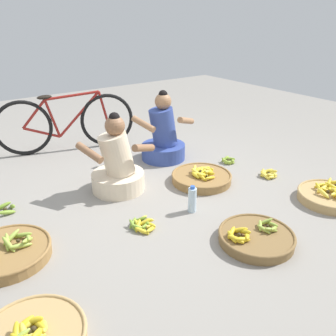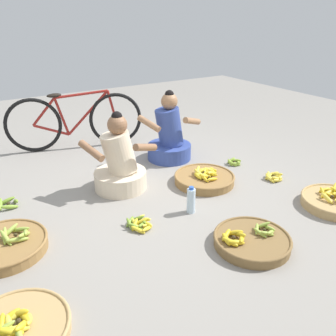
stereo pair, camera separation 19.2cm
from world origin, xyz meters
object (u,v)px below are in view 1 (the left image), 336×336
object	(u,v)px
bicycle_leaning	(66,123)
loose_bananas_back_center	(5,209)
banana_basket_mid_left	(202,177)
water_bottle	(192,200)
loose_bananas_near_vendor	(143,225)
vendor_woman_front	(117,166)
loose_bananas_near_bicycle	(228,160)
banana_basket_back_right	(331,196)
banana_basket_mid_right	(256,237)
vendor_woman_behind	(163,138)
banana_basket_front_left	(7,252)
loose_bananas_front_center	(269,174)

from	to	relation	value
bicycle_leaning	loose_bananas_back_center	size ratio (longest dim) A/B	8.76
banana_basket_mid_left	water_bottle	size ratio (longest dim) A/B	2.49
banana_basket_mid_left	loose_bananas_near_vendor	xyz separation A→B (m)	(-0.95, -0.36, -0.03)
bicycle_leaning	loose_bananas_near_vendor	size ratio (longest dim) A/B	6.27
vendor_woman_front	loose_bananas_near_bicycle	size ratio (longest dim) A/B	4.25
loose_bananas_near_vendor	banana_basket_back_right	bearing A→B (deg)	-21.18
banana_basket_back_right	water_bottle	world-z (taller)	water_bottle
loose_bananas_near_vendor	water_bottle	xyz separation A→B (m)	(0.49, -0.04, 0.09)
banana_basket_mid_right	banana_basket_back_right	world-z (taller)	banana_basket_back_right
banana_basket_mid_left	water_bottle	xyz separation A→B (m)	(-0.46, -0.40, 0.06)
bicycle_leaning	vendor_woman_front	bearing A→B (deg)	-90.49
vendor_woman_behind	bicycle_leaning	xyz separation A→B (m)	(-0.82, 0.95, 0.09)
bicycle_leaning	banana_basket_front_left	distance (m)	2.21
banana_basket_front_left	vendor_woman_behind	bearing A→B (deg)	24.06
vendor_woman_behind	banana_basket_mid_left	distance (m)	0.79
bicycle_leaning	loose_bananas_back_center	bearing A→B (deg)	-132.30
bicycle_leaning	banana_basket_back_right	distance (m)	3.12
vendor_woman_behind	loose_bananas_back_center	bearing A→B (deg)	-173.94
banana_basket_back_right	banana_basket_mid_right	bearing A→B (deg)	-178.16
loose_bananas_near_vendor	loose_bananas_front_center	world-z (taller)	loose_bananas_front_center
banana_basket_front_left	loose_bananas_near_vendor	bearing A→B (deg)	-12.78
loose_bananas_near_bicycle	water_bottle	distance (m)	1.21
bicycle_leaning	banana_basket_mid_left	xyz separation A→B (m)	(0.77, -1.71, -0.30)
banana_basket_mid_right	vendor_woman_behind	bearing A→B (deg)	77.78
loose_bananas_back_center	loose_bananas_front_center	size ratio (longest dim) A/B	0.89
loose_bananas_near_vendor	vendor_woman_behind	bearing A→B (deg)	48.45
vendor_woman_front	bicycle_leaning	bearing A→B (deg)	89.51
loose_bananas_near_bicycle	loose_bananas_back_center	size ratio (longest dim) A/B	0.99
loose_bananas_back_center	banana_basket_front_left	bearing A→B (deg)	-101.29
bicycle_leaning	banana_basket_mid_left	distance (m)	1.90
vendor_woman_front	banana_basket_back_right	size ratio (longest dim) A/B	1.33
vendor_woman_behind	loose_bananas_near_vendor	size ratio (longest dim) A/B	3.14
loose_bananas_back_center	loose_bananas_front_center	xyz separation A→B (m)	(2.49, -0.88, -0.00)
banana_basket_mid_right	loose_bananas_near_vendor	xyz separation A→B (m)	(-0.60, 0.68, -0.02)
bicycle_leaning	banana_basket_front_left	world-z (taller)	bicycle_leaning
water_bottle	loose_bananas_back_center	bearing A→B (deg)	144.79
banana_basket_mid_left	banana_basket_back_right	world-z (taller)	banana_basket_mid_left
vendor_woman_front	bicycle_leaning	size ratio (longest dim) A/B	0.48
vendor_woman_front	loose_bananas_near_bicycle	xyz separation A→B (m)	(1.37, -0.15, -0.22)
banana_basket_mid_left	loose_bananas_front_center	distance (m)	0.75
banana_basket_back_right	loose_bananas_near_vendor	world-z (taller)	banana_basket_back_right
banana_basket_back_right	loose_bananas_front_center	distance (m)	0.69
vendor_woman_front	banana_basket_back_right	world-z (taller)	vendor_woman_front
banana_basket_mid_left	banana_basket_front_left	size ratio (longest dim) A/B	1.00
water_bottle	loose_bananas_near_bicycle	bearing A→B (deg)	30.05
loose_bananas_near_vendor	loose_bananas_back_center	distance (m)	1.27
banana_basket_back_right	loose_bananas_back_center	distance (m)	2.98
banana_basket_mid_left	water_bottle	bearing A→B (deg)	-138.61
banana_basket_back_right	loose_bananas_front_center	size ratio (longest dim) A/B	2.81
loose_bananas_near_vendor	water_bottle	world-z (taller)	water_bottle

